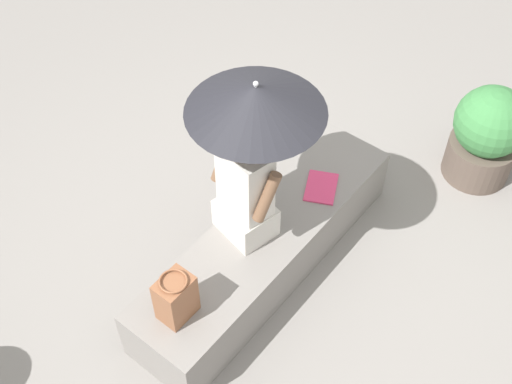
% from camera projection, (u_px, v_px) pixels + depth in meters
% --- Properties ---
extents(ground_plane, '(14.00, 14.00, 0.00)m').
position_uv_depth(ground_plane, '(265.00, 265.00, 4.59)').
color(ground_plane, gray).
extents(stone_bench, '(2.12, 0.55, 0.41)m').
position_uv_depth(stone_bench, '(266.00, 247.00, 4.43)').
color(stone_bench, gray).
rests_on(stone_bench, ground).
extents(person_seated, '(0.34, 0.50, 0.90)m').
position_uv_depth(person_seated, '(245.00, 188.00, 3.98)').
color(person_seated, beige).
rests_on(person_seated, stone_bench).
extents(parasol, '(0.78, 0.78, 1.15)m').
position_uv_depth(parasol, '(256.00, 99.00, 3.54)').
color(parasol, '#B7B7BC').
rests_on(parasol, stone_bench).
extents(handbag_black, '(0.21, 0.16, 0.33)m').
position_uv_depth(handbag_black, '(176.00, 298.00, 3.75)').
color(handbag_black, brown).
rests_on(handbag_black, stone_bench).
extents(magazine, '(0.34, 0.30, 0.01)m').
position_uv_depth(magazine, '(321.00, 187.00, 4.50)').
color(magazine, '#D83866').
rests_on(magazine, stone_bench).
extents(planter_near, '(0.53, 0.53, 0.78)m').
position_uv_depth(planter_near, '(487.00, 134.00, 4.87)').
color(planter_near, brown).
rests_on(planter_near, ground).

